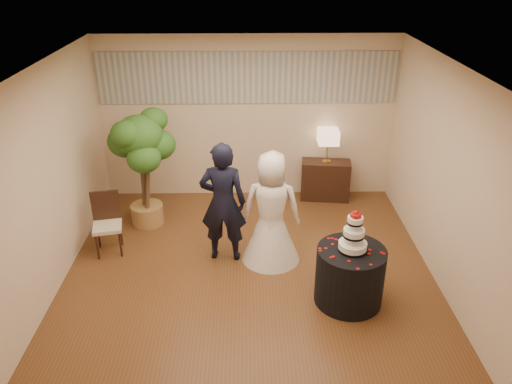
{
  "coord_description": "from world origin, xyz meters",
  "views": [
    {
      "loc": [
        -0.01,
        -5.64,
        4.04
      ],
      "look_at": [
        0.1,
        0.4,
        1.05
      ],
      "focal_mm": 35.0,
      "sensor_mm": 36.0,
      "label": 1
    }
  ],
  "objects_px": {
    "bride": "(271,208)",
    "wedding_cake": "(354,231)",
    "ficus_tree": "(142,169)",
    "table_lamp": "(328,146)",
    "cake_table": "(350,276)",
    "console": "(325,180)",
    "groom": "(223,203)",
    "side_chair": "(107,225)"
  },
  "relations": [
    {
      "from": "groom",
      "to": "wedding_cake",
      "type": "relative_size",
      "value": 3.23
    },
    {
      "from": "bride",
      "to": "wedding_cake",
      "type": "relative_size",
      "value": 3.0
    },
    {
      "from": "cake_table",
      "to": "table_lamp",
      "type": "height_order",
      "value": "table_lamp"
    },
    {
      "from": "ficus_tree",
      "to": "side_chair",
      "type": "height_order",
      "value": "ficus_tree"
    },
    {
      "from": "table_lamp",
      "to": "wedding_cake",
      "type": "bearing_deg",
      "value": -92.18
    },
    {
      "from": "groom",
      "to": "bride",
      "type": "xyz_separation_m",
      "value": [
        0.66,
        -0.05,
        -0.06
      ]
    },
    {
      "from": "table_lamp",
      "to": "console",
      "type": "bearing_deg",
      "value": 0.0
    },
    {
      "from": "groom",
      "to": "ficus_tree",
      "type": "bearing_deg",
      "value": -33.05
    },
    {
      "from": "bride",
      "to": "console",
      "type": "height_order",
      "value": "bride"
    },
    {
      "from": "groom",
      "to": "side_chair",
      "type": "height_order",
      "value": "groom"
    },
    {
      "from": "cake_table",
      "to": "console",
      "type": "distance_m",
      "value": 2.86
    },
    {
      "from": "groom",
      "to": "wedding_cake",
      "type": "distance_m",
      "value": 1.9
    },
    {
      "from": "bride",
      "to": "side_chair",
      "type": "height_order",
      "value": "bride"
    },
    {
      "from": "console",
      "to": "ficus_tree",
      "type": "xyz_separation_m",
      "value": [
        -2.98,
        -0.84,
        0.6
      ]
    },
    {
      "from": "bride",
      "to": "console",
      "type": "relative_size",
      "value": 1.94
    },
    {
      "from": "groom",
      "to": "table_lamp",
      "type": "relative_size",
      "value": 3.02
    },
    {
      "from": "cake_table",
      "to": "side_chair",
      "type": "xyz_separation_m",
      "value": [
        -3.27,
        1.18,
        0.08
      ]
    },
    {
      "from": "groom",
      "to": "console",
      "type": "height_order",
      "value": "groom"
    },
    {
      "from": "cake_table",
      "to": "console",
      "type": "xyz_separation_m",
      "value": [
        0.11,
        2.85,
        -0.02
      ]
    },
    {
      "from": "cake_table",
      "to": "ficus_tree",
      "type": "height_order",
      "value": "ficus_tree"
    },
    {
      "from": "bride",
      "to": "ficus_tree",
      "type": "relative_size",
      "value": 0.85
    },
    {
      "from": "groom",
      "to": "wedding_cake",
      "type": "xyz_separation_m",
      "value": [
        1.59,
        -1.02,
        0.14
      ]
    },
    {
      "from": "groom",
      "to": "wedding_cake",
      "type": "bearing_deg",
      "value": 152.24
    },
    {
      "from": "console",
      "to": "wedding_cake",
      "type": "bearing_deg",
      "value": -85.29
    },
    {
      "from": "groom",
      "to": "cake_table",
      "type": "distance_m",
      "value": 1.96
    },
    {
      "from": "side_chair",
      "to": "ficus_tree",
      "type": "bearing_deg",
      "value": 52.58
    },
    {
      "from": "cake_table",
      "to": "side_chair",
      "type": "height_order",
      "value": "side_chair"
    },
    {
      "from": "groom",
      "to": "side_chair",
      "type": "xyz_separation_m",
      "value": [
        -1.68,
        0.16,
        -0.42
      ]
    },
    {
      "from": "bride",
      "to": "table_lamp",
      "type": "xyz_separation_m",
      "value": [
        1.04,
        1.89,
        0.18
      ]
    },
    {
      "from": "ficus_tree",
      "to": "side_chair",
      "type": "distance_m",
      "value": 1.05
    },
    {
      "from": "ficus_tree",
      "to": "groom",
      "type": "bearing_deg",
      "value": -37.88
    },
    {
      "from": "console",
      "to": "side_chair",
      "type": "bearing_deg",
      "value": -146.77
    },
    {
      "from": "table_lamp",
      "to": "groom",
      "type": "bearing_deg",
      "value": -132.86
    },
    {
      "from": "console",
      "to": "table_lamp",
      "type": "relative_size",
      "value": 1.45
    },
    {
      "from": "wedding_cake",
      "to": "table_lamp",
      "type": "relative_size",
      "value": 0.94
    },
    {
      "from": "groom",
      "to": "bride",
      "type": "bearing_deg",
      "value": -179.56
    },
    {
      "from": "console",
      "to": "cake_table",
      "type": "bearing_deg",
      "value": -85.29
    },
    {
      "from": "bride",
      "to": "ficus_tree",
      "type": "xyz_separation_m",
      "value": [
        -1.94,
        1.04,
        0.14
      ]
    },
    {
      "from": "wedding_cake",
      "to": "table_lamp",
      "type": "distance_m",
      "value": 2.86
    },
    {
      "from": "wedding_cake",
      "to": "table_lamp",
      "type": "bearing_deg",
      "value": 87.82
    },
    {
      "from": "bride",
      "to": "cake_table",
      "type": "xyz_separation_m",
      "value": [
        0.93,
        -0.97,
        -0.44
      ]
    },
    {
      "from": "console",
      "to": "ficus_tree",
      "type": "bearing_deg",
      "value": -157.35
    }
  ]
}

